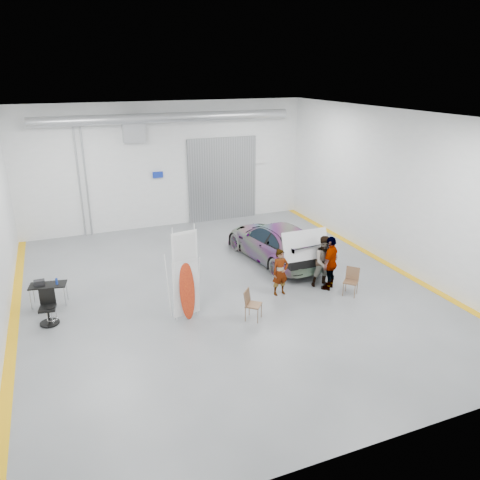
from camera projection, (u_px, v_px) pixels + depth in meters
name	position (u px, v px, depth m)	size (l,w,h in m)	color
ground	(225.00, 290.00, 16.58)	(16.00, 16.00, 0.00)	slate
room_shell	(209.00, 164.00, 17.20)	(14.02, 16.18, 6.01)	silver
sedan_car	(275.00, 242.00, 19.00)	(2.15, 5.28, 1.53)	white
person_a	(280.00, 272.00, 15.98)	(0.60, 0.39, 1.65)	brown
person_b	(325.00, 262.00, 16.56)	(0.92, 0.71, 1.89)	teal
person_c	(330.00, 263.00, 16.35)	(1.14, 0.47, 1.97)	brown
surfboard_display	(185.00, 282.00, 14.26)	(0.85, 0.33, 3.04)	white
folding_chair_near	(253.00, 310.00, 14.53)	(0.64, 0.74, 0.98)	brown
folding_chair_far	(350.00, 287.00, 16.11)	(0.64, 0.73, 0.97)	brown
shop_stool	(52.00, 315.00, 14.21)	(0.32, 0.32, 0.62)	black
work_table	(46.00, 285.00, 15.27)	(1.24, 0.77, 0.94)	#999BA2
office_chair	(48.00, 309.00, 14.23)	(0.58, 0.59, 1.10)	black
trunk_lid	(305.00, 242.00, 16.64)	(1.79, 1.08, 0.04)	silver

